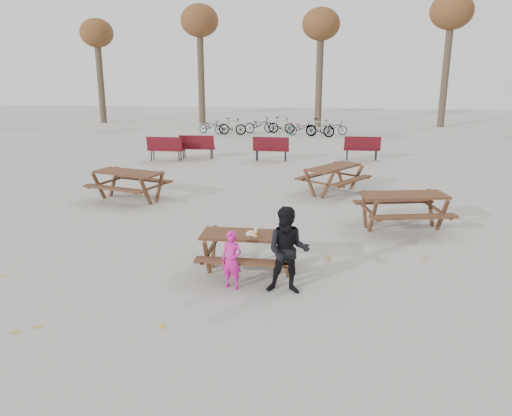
# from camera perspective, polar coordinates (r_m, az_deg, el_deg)

# --- Properties ---
(ground) EXTENTS (80.00, 80.00, 0.00)m
(ground) POSITION_cam_1_polar(r_m,az_deg,el_deg) (9.67, -0.78, -7.32)
(ground) COLOR gray
(ground) RESTS_ON ground
(main_picnic_table) EXTENTS (1.80, 1.45, 0.78)m
(main_picnic_table) POSITION_cam_1_polar(r_m,az_deg,el_deg) (9.46, -0.79, -4.05)
(main_picnic_table) COLOR #3C2116
(main_picnic_table) RESTS_ON ground
(food_tray) EXTENTS (0.18, 0.11, 0.03)m
(food_tray) POSITION_cam_1_polar(r_m,az_deg,el_deg) (9.34, -0.57, -2.98)
(food_tray) COLOR white
(food_tray) RESTS_ON main_picnic_table
(bread_roll) EXTENTS (0.14, 0.06, 0.05)m
(bread_roll) POSITION_cam_1_polar(r_m,az_deg,el_deg) (9.33, -0.57, -2.73)
(bread_roll) COLOR tan
(bread_roll) RESTS_ON food_tray
(soda_bottle) EXTENTS (0.07, 0.07, 0.17)m
(soda_bottle) POSITION_cam_1_polar(r_m,az_deg,el_deg) (9.23, -0.02, -2.86)
(soda_bottle) COLOR silver
(soda_bottle) RESTS_ON main_picnic_table
(child) EXTENTS (0.44, 0.35, 1.06)m
(child) POSITION_cam_1_polar(r_m,az_deg,el_deg) (8.83, -2.80, -5.96)
(child) COLOR #CF198B
(child) RESTS_ON ground
(adult) EXTENTS (0.75, 0.59, 1.55)m
(adult) POSITION_cam_1_polar(r_m,az_deg,el_deg) (8.57, 3.68, -4.90)
(adult) COLOR black
(adult) RESTS_ON ground
(picnic_table_east) EXTENTS (2.32, 2.02, 0.87)m
(picnic_table_east) POSITION_cam_1_polar(r_m,az_deg,el_deg) (12.56, 16.41, -0.38)
(picnic_table_east) COLOR #3C2116
(picnic_table_east) RESTS_ON ground
(picnic_table_north) EXTENTS (2.39, 2.13, 0.86)m
(picnic_table_north) POSITION_cam_1_polar(r_m,az_deg,el_deg) (15.12, -14.31, 2.46)
(picnic_table_north) COLOR #3C2116
(picnic_table_north) RESTS_ON ground
(picnic_table_far) EXTENTS (2.40, 2.49, 0.84)m
(picnic_table_far) POSITION_cam_1_polar(r_m,az_deg,el_deg) (15.74, 8.85, 3.23)
(picnic_table_far) COLOR #3C2116
(picnic_table_far) RESTS_ON ground
(park_bench_row) EXTENTS (9.70, 1.71, 1.03)m
(park_bench_row) POSITION_cam_1_polar(r_m,az_deg,el_deg) (21.12, -0.81, 6.88)
(park_bench_row) COLOR #5C121A
(park_bench_row) RESTS_ON ground
(bicycle_row) EXTENTS (8.81, 2.42, 1.02)m
(bicycle_row) POSITION_cam_1_polar(r_m,az_deg,el_deg) (29.36, 2.32, 9.29)
(bicycle_row) COLOR black
(bicycle_row) RESTS_ON ground
(tree_row) EXTENTS (32.17, 3.52, 8.26)m
(tree_row) POSITION_cam_1_polar(r_m,az_deg,el_deg) (34.04, 7.26, 19.75)
(tree_row) COLOR #382B21
(tree_row) RESTS_ON ground
(fallen_leaves) EXTENTS (11.00, 11.00, 0.01)m
(fallen_leaves) POSITION_cam_1_polar(r_m,az_deg,el_deg) (11.95, 3.32, -2.74)
(fallen_leaves) COLOR #BA912C
(fallen_leaves) RESTS_ON ground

